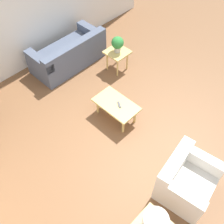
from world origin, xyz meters
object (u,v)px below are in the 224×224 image
coffee_table (116,106)px  table_lamp (155,222)px  sofa (69,54)px  side_table_plant (117,54)px  armchair (185,180)px  potted_plant (118,43)px

coffee_table → table_lamp: 2.45m
table_lamp → sofa: bearing=-24.3°
sofa → table_lamp: size_ratio=4.73×
coffee_table → side_table_plant: (1.03, -1.12, 0.08)m
sofa → table_lamp: (-3.99, 1.80, 0.48)m
sofa → coffee_table: size_ratio=2.00×
armchair → table_lamp: 1.12m
coffee_table → table_lamp: size_ratio=2.37×
potted_plant → table_lamp: 3.91m
potted_plant → table_lamp: size_ratio=1.00×
armchair → side_table_plant: 3.28m
sofa → armchair: (-3.89, 0.79, 0.02)m
armchair → coffee_table: bearing=71.6°
sofa → armchair: 3.97m
table_lamp → side_table_plant: bearing=-39.4°
potted_plant → coffee_table: bearing=132.6°
coffee_table → potted_plant: (1.03, -1.12, 0.39)m
side_table_plant → potted_plant: bearing=-45.0°
sofa → coffee_table: (-1.99, 0.43, 0.07)m
armchair → coffee_table: (1.89, -0.35, 0.05)m
potted_plant → table_lamp: bearing=140.6°
side_table_plant → potted_plant: (0.00, -0.00, 0.31)m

